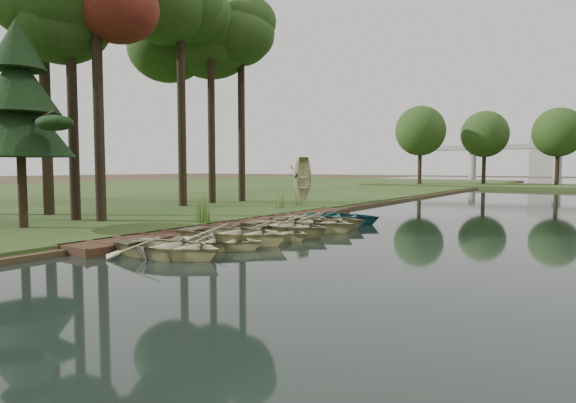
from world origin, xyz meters
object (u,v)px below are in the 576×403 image
Objects in this scene: stored_rowboat at (303,199)px; pine_tree at (19,101)px; boardwalk at (247,225)px; rowboat_2 at (233,231)px; rowboat_0 at (169,244)px; rowboat_1 at (215,239)px.

pine_tree is at bearing -178.32° from stored_rowboat.
rowboat_2 is (2.38, -3.70, 0.31)m from boardwalk.
rowboat_0 is 0.45× the size of pine_tree.
rowboat_0 is 1.18× the size of stored_rowboat.
rowboat_1 is 0.39× the size of pine_tree.
rowboat_1 is at bearing 10.10° from pine_tree.
rowboat_0 is at bearing -150.51° from stored_rowboat.
pine_tree is (-5.67, -6.38, 4.86)m from boardwalk.
stored_rowboat reaches higher than rowboat_0.
rowboat_0 is 2.86m from rowboat_2.
boardwalk is at bearing 15.69° from rowboat_0.
rowboat_0 is 1.68m from rowboat_1.
rowboat_1 is at bearing -12.83° from rowboat_0.
rowboat_0 is at bearing 171.88° from rowboat_2.
rowboat_1 reaches higher than boardwalk.
rowboat_0 is at bearing 150.30° from rowboat_1.
stored_rowboat reaches higher than rowboat_1.
pine_tree reaches higher than rowboat_1.
rowboat_1 is (0.24, 1.66, -0.05)m from rowboat_0.
rowboat_2 reaches higher than boardwalk.
rowboat_0 is at bearing -69.58° from boardwalk.
rowboat_2 is 14.56m from stored_rowboat.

